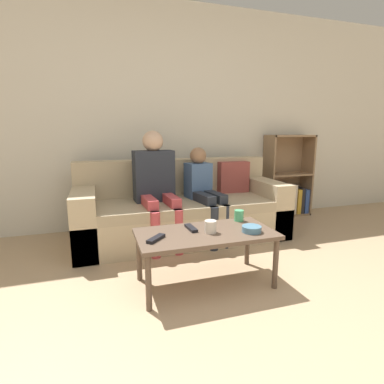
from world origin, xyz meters
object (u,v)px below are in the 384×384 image
(cup_near, at_px, (239,216))
(cup_far, at_px, (210,227))
(person_child, at_px, (204,188))
(tv_remote_1, at_px, (191,228))
(coffee_table, at_px, (206,237))
(person_adult, at_px, (156,179))
(bookshelf, at_px, (286,187))
(couch, at_px, (182,212))
(tv_remote_0, at_px, (156,239))
(snack_bowl, at_px, (252,229))

(cup_near, xyz_separation_m, cup_far, (-0.33, -0.20, 0.00))
(person_child, xyz_separation_m, tv_remote_1, (-0.41, -0.85, -0.13))
(coffee_table, bearing_deg, person_adult, 100.41)
(cup_far, bearing_deg, bookshelf, 41.66)
(bookshelf, distance_m, coffee_table, 2.29)
(couch, bearing_deg, cup_far, -94.92)
(bookshelf, relative_size, tv_remote_1, 6.34)
(person_adult, bearing_deg, person_child, -8.30)
(person_child, bearing_deg, coffee_table, -118.63)
(tv_remote_0, height_order, snack_bowl, snack_bowl)
(couch, relative_size, tv_remote_1, 12.71)
(couch, xyz_separation_m, cup_far, (-0.09, -1.07, 0.17))
(person_adult, relative_size, person_child, 1.18)
(tv_remote_0, xyz_separation_m, snack_bowl, (0.70, -0.05, 0.01))
(coffee_table, distance_m, tv_remote_1, 0.13)
(coffee_table, height_order, snack_bowl, snack_bowl)
(cup_near, height_order, snack_bowl, cup_near)
(person_adult, height_order, cup_far, person_adult)
(bookshelf, height_order, person_adult, person_adult)
(cup_near, bearing_deg, person_child, 92.84)
(coffee_table, relative_size, person_child, 1.04)
(couch, distance_m, person_adult, 0.49)
(couch, bearing_deg, person_adult, -166.46)
(couch, bearing_deg, snack_bowl, -80.03)
(coffee_table, xyz_separation_m, snack_bowl, (0.32, -0.10, 0.07))
(bookshelf, distance_m, cup_far, 2.28)
(bookshelf, height_order, tv_remote_1, bookshelf)
(coffee_table, xyz_separation_m, person_child, (0.32, 0.93, 0.19))
(cup_far, relative_size, tv_remote_1, 0.52)
(coffee_table, distance_m, person_child, 1.01)
(person_child, xyz_separation_m, tv_remote_0, (-0.70, -0.99, -0.13))
(person_child, bearing_deg, cup_far, -116.67)
(person_adult, distance_m, tv_remote_1, 0.92)
(cup_far, xyz_separation_m, snack_bowl, (0.29, -0.08, -0.02))
(couch, xyz_separation_m, bookshelf, (1.61, 0.45, 0.10))
(couch, distance_m, coffee_table, 1.06)
(person_adult, distance_m, cup_near, 0.98)
(couch, height_order, tv_remote_0, couch)
(bookshelf, distance_m, person_adult, 2.00)
(person_child, bearing_deg, tv_remote_1, -125.33)
(bookshelf, xyz_separation_m, snack_bowl, (-1.41, -1.59, 0.05))
(couch, distance_m, tv_remote_1, 0.99)
(tv_remote_1, bearing_deg, bookshelf, 34.44)
(couch, height_order, cup_near, couch)
(tv_remote_0, height_order, tv_remote_1, same)
(couch, xyz_separation_m, tv_remote_0, (-0.50, -1.10, 0.14))
(person_child, relative_size, tv_remote_0, 6.26)
(bookshelf, distance_m, tv_remote_1, 2.30)
(cup_near, distance_m, cup_far, 0.39)
(person_adult, relative_size, snack_bowl, 8.03)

